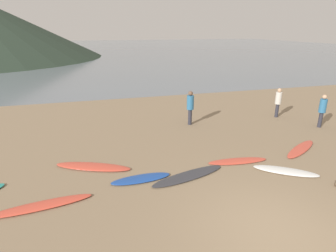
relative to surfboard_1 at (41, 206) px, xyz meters
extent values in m
cube|color=#8C7559|center=(5.51, 7.41, -0.15)|extent=(120.00, 120.00, 0.20)
cube|color=slate|center=(5.51, 61.80, -0.05)|extent=(140.00, 100.00, 0.01)
ellipsoid|color=#D84C38|center=(0.00, 0.00, 0.00)|extent=(2.72, 0.80, 0.10)
ellipsoid|color=#D84C38|center=(1.41, 1.94, 0.00)|extent=(2.69, 1.63, 0.10)
ellipsoid|color=#1E479E|center=(2.87, 0.69, 0.00)|extent=(1.96, 0.64, 0.09)
ellipsoid|color=#333338|center=(4.40, 0.46, -0.01)|extent=(2.74, 1.25, 0.08)
ellipsoid|color=#D84C38|center=(6.49, 0.99, -0.01)|extent=(2.25, 0.72, 0.07)
ellipsoid|color=white|center=(7.66, -0.15, 0.00)|extent=(2.03, 1.63, 0.10)
ellipsoid|color=#D84C38|center=(9.45, 1.26, -0.01)|extent=(2.31, 1.62, 0.08)
cylinder|color=#2D2D38|center=(6.25, 5.40, 0.35)|extent=(0.19, 0.19, 0.79)
cylinder|color=teal|center=(6.25, 5.40, 1.09)|extent=(0.34, 0.34, 0.69)
sphere|color=brown|center=(6.25, 5.40, 1.55)|extent=(0.22, 0.22, 0.22)
cylinder|color=#2D2D38|center=(12.23, 3.29, 0.33)|extent=(0.18, 0.18, 0.75)
cylinder|color=teal|center=(12.23, 3.29, 1.03)|extent=(0.33, 0.33, 0.66)
sphere|color=tan|center=(12.23, 3.29, 1.47)|extent=(0.21, 0.21, 0.21)
cylinder|color=#2D2D38|center=(11.22, 5.28, 0.32)|extent=(0.18, 0.18, 0.74)
cylinder|color=beige|center=(11.22, 5.28, 1.01)|extent=(0.32, 0.32, 0.64)
sphere|color=tan|center=(11.22, 5.28, 1.44)|extent=(0.21, 0.21, 0.21)
camera|label=1|loc=(1.57, -7.09, 4.55)|focal=29.78mm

